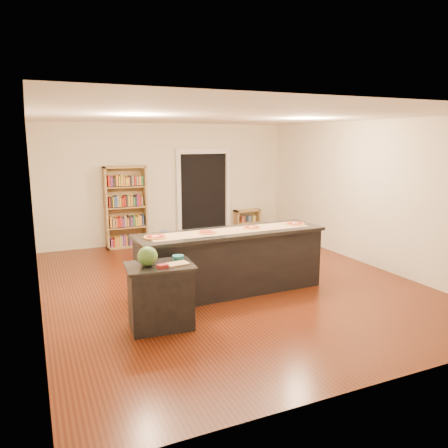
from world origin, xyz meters
name	(u,v)px	position (x,y,z in m)	size (l,w,h in m)	color
room	(229,203)	(0.00, 0.00, 1.40)	(6.00, 7.00, 2.80)	beige
doorway	(203,190)	(0.90, 3.46, 1.20)	(1.40, 0.09, 2.21)	black
kitchen_island	(231,261)	(-0.15, -0.41, 0.51)	(3.07, 0.83, 1.01)	black
side_counter	(161,296)	(-1.56, -1.27, 0.43)	(0.86, 0.63, 0.85)	black
bookshelf	(126,207)	(-1.06, 3.29, 0.92)	(0.92, 0.33, 1.85)	#A98752
low_shelf	(247,222)	(2.04, 3.31, 0.33)	(0.66, 0.28, 0.66)	#A98752
waste_bin	(165,238)	(-0.24, 3.06, 0.17)	(0.24, 0.24, 0.35)	#638ADE
kraft_paper	(231,231)	(-0.15, -0.41, 1.01)	(2.66, 0.48, 0.00)	#9F8052
watermelon	(148,256)	(-1.72, -1.26, 0.98)	(0.25, 0.25, 0.25)	#144214
cutting_board	(177,264)	(-1.35, -1.36, 0.86)	(0.29, 0.19, 0.02)	tan
package_red	(163,266)	(-1.57, -1.42, 0.88)	(0.13, 0.09, 0.05)	maroon
package_teal	(178,258)	(-1.27, -1.15, 0.88)	(0.16, 0.16, 0.06)	#195966
pizza_a	(156,237)	(-1.38, -0.41, 1.02)	(0.34, 0.34, 0.02)	#B99547
pizza_b	(207,232)	(-0.56, -0.41, 1.02)	(0.31, 0.31, 0.02)	#B99547
pizza_c	(252,227)	(0.25, -0.35, 1.02)	(0.31, 0.31, 0.02)	#B99547
pizza_d	(295,224)	(1.07, -0.37, 1.02)	(0.34, 0.34, 0.02)	#B99547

